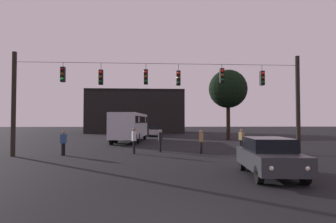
{
  "coord_description": "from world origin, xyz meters",
  "views": [
    {
      "loc": [
        -0.72,
        -6.16,
        2.19
      ],
      "look_at": [
        0.87,
        18.18,
        3.01
      ],
      "focal_mm": 30.94,
      "sensor_mm": 36.0,
      "label": 1
    }
  ],
  "objects_px": {
    "city_bus": "(130,124)",
    "pedestrian_crossing_right": "(201,140)",
    "car_near_right": "(269,156)",
    "pedestrian_crossing_center": "(160,140)",
    "tree_left_silhouette": "(228,89)",
    "pedestrian_crossing_left": "(63,142)",
    "car_far_left": "(155,131)",
    "pedestrian_trailing": "(241,139)",
    "pedestrian_near_bus": "(134,139)"
  },
  "relations": [
    {
      "from": "city_bus",
      "to": "tree_left_silhouette",
      "type": "xyz_separation_m",
      "value": [
        11.42,
        2.64,
        4.16
      ]
    },
    {
      "from": "pedestrian_crossing_right",
      "to": "tree_left_silhouette",
      "type": "relative_size",
      "value": 0.19
    },
    {
      "from": "city_bus",
      "to": "pedestrian_crossing_center",
      "type": "distance_m",
      "value": 11.01
    },
    {
      "from": "pedestrian_near_bus",
      "to": "tree_left_silhouette",
      "type": "height_order",
      "value": "tree_left_silhouette"
    },
    {
      "from": "pedestrian_crossing_left",
      "to": "pedestrian_crossing_right",
      "type": "distance_m",
      "value": 9.01
    },
    {
      "from": "car_near_right",
      "to": "pedestrian_trailing",
      "type": "bearing_deg",
      "value": 78.2
    },
    {
      "from": "tree_left_silhouette",
      "to": "pedestrian_trailing",
      "type": "bearing_deg",
      "value": -101.35
    },
    {
      "from": "pedestrian_trailing",
      "to": "pedestrian_crossing_center",
      "type": "bearing_deg",
      "value": -177.02
    },
    {
      "from": "car_near_right",
      "to": "car_far_left",
      "type": "xyz_separation_m",
      "value": [
        -3.93,
        30.83,
        0.0
      ]
    },
    {
      "from": "pedestrian_crossing_right",
      "to": "tree_left_silhouette",
      "type": "distance_m",
      "value": 16.56
    },
    {
      "from": "pedestrian_crossing_left",
      "to": "pedestrian_trailing",
      "type": "relative_size",
      "value": 0.98
    },
    {
      "from": "car_far_left",
      "to": "pedestrian_trailing",
      "type": "bearing_deg",
      "value": -74.23
    },
    {
      "from": "pedestrian_crossing_center",
      "to": "pedestrian_crossing_right",
      "type": "distance_m",
      "value": 3.03
    },
    {
      "from": "pedestrian_trailing",
      "to": "pedestrian_crossing_right",
      "type": "bearing_deg",
      "value": -153.39
    },
    {
      "from": "city_bus",
      "to": "pedestrian_trailing",
      "type": "bearing_deg",
      "value": -49.39
    },
    {
      "from": "pedestrian_trailing",
      "to": "tree_left_silhouette",
      "type": "relative_size",
      "value": 0.19
    },
    {
      "from": "pedestrian_crossing_right",
      "to": "city_bus",
      "type": "bearing_deg",
      "value": 114.76
    },
    {
      "from": "city_bus",
      "to": "pedestrian_crossing_center",
      "type": "height_order",
      "value": "city_bus"
    },
    {
      "from": "city_bus",
      "to": "pedestrian_crossing_right",
      "type": "relative_size",
      "value": 7.01
    },
    {
      "from": "pedestrian_near_bus",
      "to": "pedestrian_crossing_left",
      "type": "bearing_deg",
      "value": -172.25
    },
    {
      "from": "car_far_left",
      "to": "pedestrian_trailing",
      "type": "relative_size",
      "value": 2.7
    },
    {
      "from": "car_near_right",
      "to": "pedestrian_crossing_left",
      "type": "relative_size",
      "value": 2.85
    },
    {
      "from": "city_bus",
      "to": "pedestrian_crossing_center",
      "type": "xyz_separation_m",
      "value": [
        2.8,
        -10.61,
        -0.99
      ]
    },
    {
      "from": "car_far_left",
      "to": "pedestrian_crossing_right",
      "type": "height_order",
      "value": "pedestrian_crossing_right"
    },
    {
      "from": "pedestrian_trailing",
      "to": "car_far_left",
      "type": "bearing_deg",
      "value": 105.77
    },
    {
      "from": "pedestrian_crossing_left",
      "to": "city_bus",
      "type": "bearing_deg",
      "value": 74.2
    },
    {
      "from": "car_far_left",
      "to": "pedestrian_crossing_center",
      "type": "height_order",
      "value": "pedestrian_crossing_center"
    },
    {
      "from": "car_near_right",
      "to": "pedestrian_trailing",
      "type": "xyz_separation_m",
      "value": [
        2.03,
        9.72,
        0.11
      ]
    },
    {
      "from": "car_near_right",
      "to": "car_far_left",
      "type": "bearing_deg",
      "value": 97.27
    },
    {
      "from": "car_near_right",
      "to": "pedestrian_trailing",
      "type": "relative_size",
      "value": 2.78
    },
    {
      "from": "pedestrian_crossing_center",
      "to": "pedestrian_near_bus",
      "type": "xyz_separation_m",
      "value": [
        -1.8,
        -1.1,
        0.12
      ]
    },
    {
      "from": "city_bus",
      "to": "pedestrian_trailing",
      "type": "xyz_separation_m",
      "value": [
        8.83,
        -10.29,
        -0.96
      ]
    },
    {
      "from": "city_bus",
      "to": "car_near_right",
      "type": "bearing_deg",
      "value": -71.25
    },
    {
      "from": "city_bus",
      "to": "pedestrian_crossing_right",
      "type": "height_order",
      "value": "city_bus"
    },
    {
      "from": "pedestrian_trailing",
      "to": "pedestrian_crossing_left",
      "type": "bearing_deg",
      "value": -170.65
    },
    {
      "from": "pedestrian_crossing_left",
      "to": "pedestrian_crossing_right",
      "type": "relative_size",
      "value": 0.99
    },
    {
      "from": "tree_left_silhouette",
      "to": "car_near_right",
      "type": "bearing_deg",
      "value": -101.54
    },
    {
      "from": "pedestrian_crossing_center",
      "to": "tree_left_silhouette",
      "type": "xyz_separation_m",
      "value": [
        8.63,
        13.25,
        5.15
      ]
    },
    {
      "from": "car_near_right",
      "to": "pedestrian_crossing_center",
      "type": "relative_size",
      "value": 2.86
    },
    {
      "from": "car_near_right",
      "to": "pedestrian_crossing_center",
      "type": "xyz_separation_m",
      "value": [
        -4.0,
        9.41,
        0.08
      ]
    },
    {
      "from": "pedestrian_near_bus",
      "to": "car_far_left",
      "type": "bearing_deg",
      "value": 85.26
    },
    {
      "from": "city_bus",
      "to": "pedestrian_crossing_center",
      "type": "relative_size",
      "value": 7.13
    },
    {
      "from": "car_far_left",
      "to": "pedestrian_crossing_center",
      "type": "xyz_separation_m",
      "value": [
        -0.07,
        -21.42,
        0.08
      ]
    },
    {
      "from": "pedestrian_crossing_right",
      "to": "pedestrian_near_bus",
      "type": "bearing_deg",
      "value": 176.93
    },
    {
      "from": "car_near_right",
      "to": "pedestrian_crossing_right",
      "type": "bearing_deg",
      "value": 99.04
    },
    {
      "from": "pedestrian_near_bus",
      "to": "tree_left_silhouette",
      "type": "bearing_deg",
      "value": 53.99
    },
    {
      "from": "city_bus",
      "to": "pedestrian_crossing_left",
      "type": "xyz_separation_m",
      "value": [
        -3.49,
        -12.32,
        -0.98
      ]
    },
    {
      "from": "pedestrian_crossing_left",
      "to": "pedestrian_crossing_center",
      "type": "distance_m",
      "value": 6.51
    },
    {
      "from": "tree_left_silhouette",
      "to": "pedestrian_crossing_left",
      "type": "bearing_deg",
      "value": -134.9
    },
    {
      "from": "car_near_right",
      "to": "pedestrian_crossing_center",
      "type": "height_order",
      "value": "pedestrian_crossing_center"
    }
  ]
}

